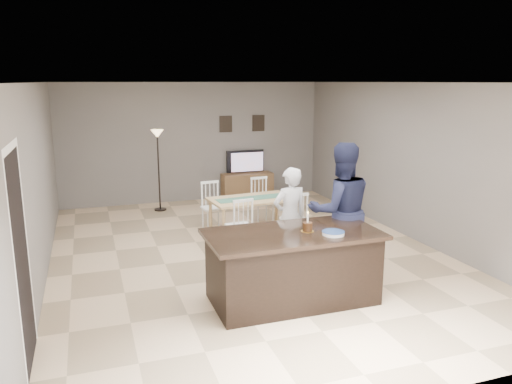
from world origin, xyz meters
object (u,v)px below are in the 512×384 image
object	(u,v)px
woman	(290,217)
floor_lamp	(158,148)
birthday_cake	(307,227)
tv_console	(247,186)
man	(340,211)
dining_table	(252,205)
plate_stack	(333,233)
kitchen_island	(292,266)
television	(246,162)

from	to	relation	value
woman	floor_lamp	distance (m)	4.22
birthday_cake	tv_console	bearing A→B (deg)	79.70
man	dining_table	xyz separation A→B (m)	(-0.58, 2.18, -0.38)
floor_lamp	man	bearing A→B (deg)	-67.61
plate_stack	floor_lamp	xyz separation A→B (m)	(-1.34, 5.36, 0.42)
dining_table	birthday_cake	bearing A→B (deg)	-99.34
man	floor_lamp	size ratio (longest dim) A/B	1.11
tv_console	plate_stack	bearing A→B (deg)	-97.63
kitchen_island	woman	bearing A→B (deg)	69.03
tv_console	birthday_cake	bearing A→B (deg)	-100.30
man	floor_lamp	xyz separation A→B (m)	(-1.87, 4.55, 0.39)
man	birthday_cake	xyz separation A→B (m)	(-0.77, -0.58, 0.00)
man	floor_lamp	bearing A→B (deg)	-58.28
plate_stack	floor_lamp	distance (m)	5.54
woman	floor_lamp	bearing A→B (deg)	-77.51
television	dining_table	bearing A→B (deg)	74.13
birthday_cake	dining_table	size ratio (longest dim) A/B	0.14
plate_stack	floor_lamp	size ratio (longest dim) A/B	0.16
television	plate_stack	xyz separation A→B (m)	(-0.78, -5.90, 0.06)
tv_console	plate_stack	size ratio (longest dim) A/B	4.35
birthday_cake	floor_lamp	xyz separation A→B (m)	(-1.11, 5.13, 0.38)
man	plate_stack	size ratio (longest dim) A/B	6.93
woman	floor_lamp	world-z (taller)	floor_lamp
birthday_cake	plate_stack	world-z (taller)	birthday_cake
woman	man	size ratio (longest dim) A/B	0.78
birthday_cake	plate_stack	distance (m)	0.33
dining_table	floor_lamp	distance (m)	2.81
woman	floor_lamp	xyz separation A→B (m)	(-1.36, 3.95, 0.59)
kitchen_island	woman	size ratio (longest dim) A/B	1.43
woman	dining_table	size ratio (longest dim) A/B	0.84
woman	man	world-z (taller)	man
kitchen_island	birthday_cake	bearing A→B (deg)	-8.18
tv_console	man	size ratio (longest dim) A/B	0.63
kitchen_island	floor_lamp	bearing A→B (deg)	100.27
man	woman	bearing A→B (deg)	-40.30
kitchen_island	dining_table	distance (m)	2.76
floor_lamp	kitchen_island	bearing A→B (deg)	-79.73
dining_table	woman	bearing A→B (deg)	-92.95
birthday_cake	dining_table	distance (m)	2.79
woman	dining_table	world-z (taller)	woman
tv_console	dining_table	distance (m)	2.97
woman	kitchen_island	bearing A→B (deg)	62.46
kitchen_island	dining_table	xyz separation A→B (m)	(0.37, 2.73, 0.12)
tv_console	woman	distance (m)	4.51
dining_table	tv_console	bearing A→B (deg)	68.38
kitchen_island	dining_table	size ratio (longest dim) A/B	1.21
woman	man	bearing A→B (deg)	123.81
plate_stack	man	bearing A→B (deg)	56.71
kitchen_island	woman	world-z (taller)	woman
woman	tv_console	bearing A→B (deg)	-106.32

